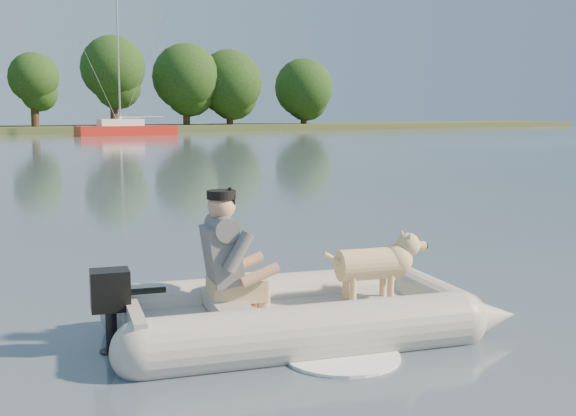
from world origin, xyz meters
TOP-DOWN VIEW (x-y plane):
  - water at (0.00, 0.00)m, footprint 160.00×160.00m
  - dinghy at (-0.80, -0.61)m, footprint 5.47×4.59m
  - man at (-1.46, -0.39)m, footprint 0.85×0.78m
  - dog at (-0.17, -0.73)m, footprint 0.98×0.55m
  - outboard_motor at (-2.40, -0.20)m, footprint 0.47×0.38m
  - sailboat at (16.16, 50.99)m, footprint 8.04×2.79m

SIDE VIEW (x-z plane):
  - water at x=0.00m, z-range 0.00..0.00m
  - outboard_motor at x=-2.40m, z-range -0.08..0.70m
  - sailboat at x=16.16m, z-range -4.97..5.93m
  - dog at x=-0.17m, z-range 0.21..0.82m
  - dinghy at x=-0.80m, z-range -0.10..1.27m
  - man at x=-1.46m, z-range 0.24..1.30m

